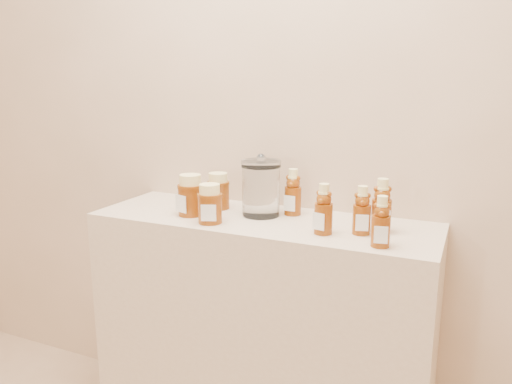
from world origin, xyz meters
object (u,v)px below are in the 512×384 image
at_px(honey_jar_left, 191,195).
at_px(glass_canister, 261,186).
at_px(display_table, 261,336).
at_px(bear_bottle_back_left, 293,189).
at_px(bear_bottle_front_left, 324,206).

height_order(honey_jar_left, glass_canister, glass_canister).
distance_m(display_table, honey_jar_left, 0.58).
height_order(display_table, bear_bottle_back_left, bear_bottle_back_left).
xyz_separation_m(display_table, bear_bottle_back_left, (0.08, 0.09, 0.54)).
height_order(bear_bottle_front_left, glass_canister, glass_canister).
distance_m(bear_bottle_back_left, bear_bottle_front_left, 0.24).
relative_size(display_table, honey_jar_left, 8.20).
bearing_deg(bear_bottle_front_left, display_table, 175.34).
bearing_deg(honey_jar_left, display_table, 31.77).
bearing_deg(bear_bottle_back_left, bear_bottle_front_left, -44.04).
xyz_separation_m(display_table, honey_jar_left, (-0.25, -0.06, 0.52)).
distance_m(display_table, bear_bottle_front_left, 0.60).
xyz_separation_m(bear_bottle_front_left, glass_canister, (-0.26, 0.12, 0.02)).
xyz_separation_m(honey_jar_left, glass_canister, (0.23, 0.10, 0.03)).
distance_m(display_table, glass_canister, 0.56).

